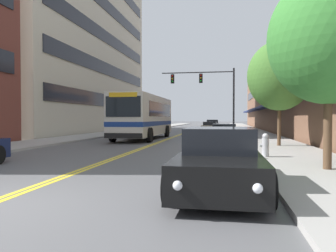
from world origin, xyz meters
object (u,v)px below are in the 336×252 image
car_slate_blue_parked_left_mid (147,128)px  car_black_parked_right_foreground (220,161)px  car_charcoal_parked_right_mid (224,133)px  car_champagne_moving_second (210,127)px  traffic_signal_mast (208,87)px  fire_hydrant (265,145)px  street_tree_right_near (329,39)px  car_silver_moving_lead (213,125)px  city_bus (144,115)px  street_tree_right_mid (280,76)px

car_slate_blue_parked_left_mid → car_black_parked_right_foreground: 29.36m
car_charcoal_parked_right_mid → car_champagne_moving_second: size_ratio=0.85×
traffic_signal_mast → car_black_parked_right_foreground: bearing=-86.4°
car_champagne_moving_second → fire_hydrant: size_ratio=5.38×
car_champagne_moving_second → street_tree_right_near: (4.92, -30.81, 3.38)m
car_black_parked_right_foreground → car_silver_moving_lead: car_black_parked_right_foreground is taller
fire_hydrant → car_silver_moving_lead: bearing=95.4°
car_black_parked_right_foreground → fire_hydrant: size_ratio=5.31×
car_champagne_moving_second → street_tree_right_near: 31.39m
street_tree_right_near → car_charcoal_parked_right_mid: bearing=103.5°
city_bus → street_tree_right_near: bearing=-57.8°
car_slate_blue_parked_left_mid → fire_hydrant: (10.23, -22.51, 0.01)m
traffic_signal_mast → street_tree_right_mid: bearing=-72.4°
traffic_signal_mast → street_tree_right_near: (4.68, -22.91, -0.80)m
city_bus → car_silver_moving_lead: city_bus is taller
car_champagne_moving_second → traffic_signal_mast: bearing=-88.3°
car_charcoal_parked_right_mid → street_tree_right_near: bearing=-76.5°
car_charcoal_parked_right_mid → street_tree_right_near: (3.05, -12.71, 3.36)m
car_slate_blue_parked_left_mid → fire_hydrant: size_ratio=4.78×
fire_hydrant → car_black_parked_right_foreground: bearing=-106.5°
fire_hydrant → city_bus: bearing=123.4°
car_black_parked_right_foreground → car_silver_moving_lead: 42.27m
car_charcoal_parked_right_mid → car_silver_moving_lead: (-1.86, 26.81, 0.07)m
city_bus → car_charcoal_parked_right_mid: 6.62m
street_tree_right_mid → street_tree_right_near: bearing=-89.5°
car_champagne_moving_second → traffic_signal_mast: traffic_signal_mast is taller
car_slate_blue_parked_left_mid → street_tree_right_near: size_ratio=0.76×
car_slate_blue_parked_left_mid → car_champagne_moving_second: (6.75, 5.45, -0.01)m
street_tree_right_mid → fire_hydrant: 6.58m
city_bus → street_tree_right_mid: street_tree_right_mid is taller
traffic_signal_mast → fire_hydrant: (3.25, -20.05, -4.16)m
city_bus → traffic_signal_mast: traffic_signal_mast is taller
car_slate_blue_parked_left_mid → car_silver_moving_lead: bearing=64.5°
car_silver_moving_lead → city_bus: bearing=-99.9°
street_tree_right_near → street_tree_right_mid: 8.36m
car_charcoal_parked_right_mid → fire_hydrant: car_charcoal_parked_right_mid is taller
street_tree_right_mid → car_silver_moving_lead: bearing=98.8°
city_bus → car_champagne_moving_second: bearing=75.0°
traffic_signal_mast → street_tree_right_near: 23.39m
car_slate_blue_parked_left_mid → street_tree_right_mid: 20.85m
car_slate_blue_parked_left_mid → traffic_signal_mast: 8.50m
street_tree_right_mid → city_bus: bearing=145.4°
car_silver_moving_lead → fire_hydrant: bearing=-84.6°
car_silver_moving_lead → street_tree_right_near: bearing=-82.9°
car_silver_moving_lead → car_champagne_moving_second: (-0.00, -8.70, -0.09)m
car_champagne_moving_second → street_tree_right_near: size_ratio=0.85×
city_bus → street_tree_right_near: (9.24, -14.69, 2.09)m
street_tree_right_near → fire_hydrant: bearing=116.6°
city_bus → street_tree_right_mid: (9.16, -6.33, 2.07)m
city_bus → car_silver_moving_lead: size_ratio=2.56×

